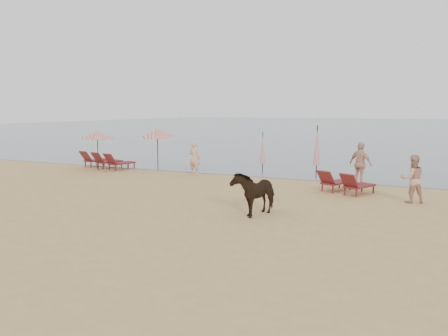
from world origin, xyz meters
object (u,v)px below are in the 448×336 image
(cow, at_px, (255,192))
(beachgoer_right_a, at_px, (413,179))
(lounger_cluster_left, at_px, (106,160))
(umbrella_closed_right, at_px, (263,148))
(umbrella_open_left_b, at_px, (157,133))
(beachgoer_right_b, at_px, (361,164))
(beachgoer_left, at_px, (195,158))
(lounger_cluster_right, at_px, (345,183))
(umbrella_open_left_a, at_px, (97,135))
(umbrella_closed_left, at_px, (317,145))

(cow, relative_size, beachgoer_right_a, 0.98)
(lounger_cluster_left, xyz_separation_m, umbrella_closed_right, (8.73, 1.73, 0.88))
(umbrella_open_left_b, distance_m, beachgoer_right_b, 10.98)
(lounger_cluster_left, bearing_deg, beachgoer_left, 12.73)
(umbrella_open_left_b, height_order, beachgoer_right_a, umbrella_open_left_b)
(umbrella_open_left_b, relative_size, beachgoer_left, 1.36)
(lounger_cluster_right, height_order, umbrella_closed_right, umbrella_closed_right)
(cow, bearing_deg, beachgoer_left, 145.25)
(umbrella_open_left_a, bearing_deg, lounger_cluster_right, 11.03)
(umbrella_open_left_a, xyz_separation_m, cow, (11.21, -5.85, -1.22))
(lounger_cluster_left, distance_m, beachgoer_left, 5.78)
(umbrella_open_left_a, distance_m, beachgoer_right_a, 15.89)
(lounger_cluster_right, relative_size, beachgoer_right_b, 1.16)
(umbrella_closed_left, height_order, umbrella_closed_right, umbrella_closed_left)
(beachgoer_right_a, bearing_deg, umbrella_open_left_b, -39.94)
(lounger_cluster_left, relative_size, cow, 1.95)
(beachgoer_right_b, bearing_deg, beachgoer_left, 32.04)
(umbrella_open_left_b, xyz_separation_m, beachgoer_left, (2.86, -1.03, -1.17))
(umbrella_closed_right, bearing_deg, cow, -72.35)
(umbrella_open_left_a, height_order, umbrella_closed_right, umbrella_closed_right)
(umbrella_open_left_b, xyz_separation_m, beachgoer_right_b, (10.90, -0.79, -1.08))
(umbrella_open_left_b, bearing_deg, beachgoer_right_a, -1.19)
(lounger_cluster_right, xyz_separation_m, cow, (-2.05, -4.76, 0.29))
(lounger_cluster_right, bearing_deg, beachgoer_left, -168.11)
(lounger_cluster_right, distance_m, umbrella_closed_right, 6.08)
(beachgoer_left, bearing_deg, lounger_cluster_left, 3.72)
(umbrella_open_left_b, xyz_separation_m, umbrella_closed_right, (5.82, 0.89, -0.71))
(umbrella_closed_right, bearing_deg, umbrella_open_left_a, -162.96)
(beachgoer_right_b, bearing_deg, beachgoer_right_a, 157.19)
(umbrella_closed_right, relative_size, beachgoer_left, 1.25)
(umbrella_closed_right, bearing_deg, beachgoer_left, -147.10)
(lounger_cluster_left, bearing_deg, umbrella_open_left_b, 30.77)
(umbrella_closed_right, bearing_deg, lounger_cluster_left, -168.77)
(umbrella_open_left_b, distance_m, umbrella_closed_right, 5.93)
(umbrella_open_left_b, height_order, umbrella_closed_right, umbrella_open_left_b)
(cow, xyz_separation_m, beachgoer_left, (-5.65, 6.55, 0.16))
(beachgoer_right_b, bearing_deg, cow, 100.98)
(umbrella_open_left_b, height_order, beachgoer_right_b, umbrella_open_left_b)
(umbrella_closed_left, bearing_deg, cow, -90.89)
(umbrella_closed_left, distance_m, beachgoer_right_b, 2.80)
(umbrella_closed_left, bearing_deg, beachgoer_left, -162.95)
(lounger_cluster_left, relative_size, beachgoer_right_b, 1.71)
(lounger_cluster_right, relative_size, umbrella_closed_left, 0.87)
(cow, bearing_deg, umbrella_closed_left, 103.56)
(umbrella_closed_left, bearing_deg, umbrella_closed_right, 177.11)
(umbrella_closed_right, distance_m, beachgoer_left, 3.56)
(lounger_cluster_left, relative_size, beachgoer_left, 1.89)
(beachgoer_right_b, bearing_deg, lounger_cluster_left, 30.57)
(umbrella_closed_right, xyz_separation_m, beachgoer_right_b, (5.08, -1.68, -0.37))
(lounger_cluster_left, bearing_deg, umbrella_closed_left, 22.39)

